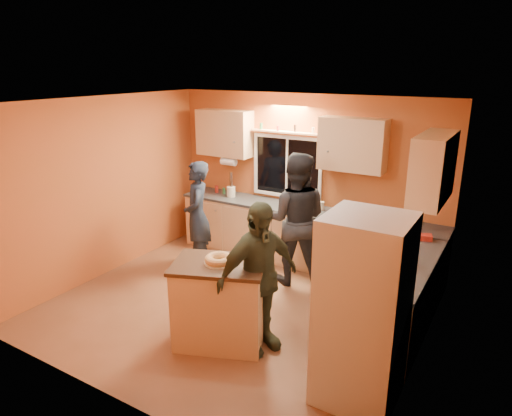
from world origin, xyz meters
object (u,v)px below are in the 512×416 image
Objects in this scene: refrigerator at (362,312)px; person_left at (197,216)px; island at (220,302)px; person_right at (258,278)px; person_center at (295,219)px.

person_left is (-3.08, 1.57, -0.07)m from refrigerator.
island is at bearing 177.21° from refrigerator.
person_left is 2.33m from person_right.
refrigerator reaches higher than person_left.
person_center is at bearing 64.46° from person_left.
island is 0.56m from person_right.
person_right reaches higher than island.
refrigerator is 3.46m from person_left.
island is 0.71× the size of person_left.
person_right reaches higher than person_left.
refrigerator is 1.07× the size of person_right.
person_center reaches higher than person_left.
person_center reaches higher than refrigerator.
person_right is at bearing -5.68° from island.
person_center is 1.72m from person_right.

